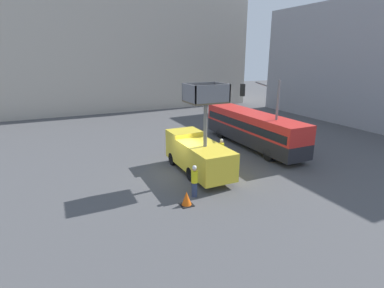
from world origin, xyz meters
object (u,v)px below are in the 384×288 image
(road_worker_near_truck, at_px, (194,181))
(road_worker_directing, at_px, (221,151))
(traffic_light_pole, at_px, (265,107))
(utility_truck, at_px, (198,152))
(traffic_cone_near_truck, at_px, (187,199))
(city_bus, at_px, (252,127))

(road_worker_near_truck, relative_size, road_worker_directing, 1.03)
(traffic_light_pole, distance_m, road_worker_directing, 4.75)
(utility_truck, xyz_separation_m, road_worker_near_truck, (-1.78, -3.19, -0.54))
(road_worker_directing, bearing_deg, utility_truck, -132.61)
(road_worker_directing, height_order, traffic_cone_near_truck, road_worker_directing)
(utility_truck, bearing_deg, traffic_cone_near_truck, -123.58)
(city_bus, height_order, road_worker_near_truck, city_bus)
(city_bus, relative_size, road_worker_near_truck, 6.16)
(utility_truck, distance_m, road_worker_near_truck, 3.69)
(utility_truck, relative_size, traffic_cone_near_truck, 8.27)
(road_worker_directing, bearing_deg, traffic_cone_near_truck, -112.11)
(city_bus, height_order, road_worker_directing, city_bus)
(traffic_light_pole, bearing_deg, city_bus, 70.14)
(utility_truck, relative_size, city_bus, 0.56)
(utility_truck, bearing_deg, road_worker_directing, 23.97)
(utility_truck, height_order, road_worker_near_truck, utility_truck)
(utility_truck, xyz_separation_m, city_bus, (7.08, 3.52, 0.28))
(traffic_light_pole, relative_size, road_worker_near_truck, 3.18)
(road_worker_near_truck, xyz_separation_m, road_worker_directing, (4.34, 4.32, -0.04))
(traffic_light_pole, relative_size, traffic_cone_near_truck, 7.68)
(road_worker_near_truck, distance_m, traffic_cone_near_truck, 1.28)
(utility_truck, height_order, road_worker_directing, utility_truck)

